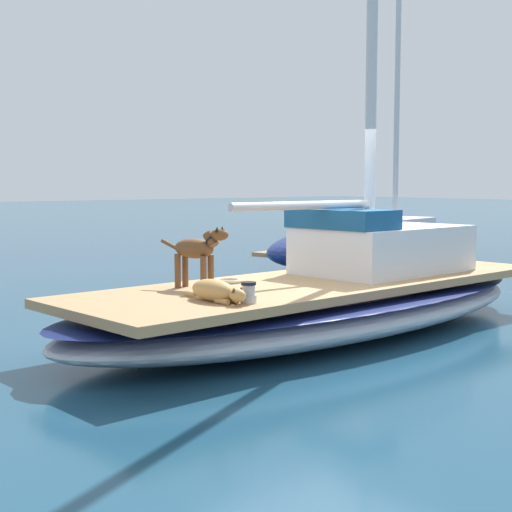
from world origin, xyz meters
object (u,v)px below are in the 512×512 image
object	(u,v)px
dog_tan	(216,291)
deck_winch	(249,293)
dog_brown	(197,251)
coiled_rope	(228,281)
sailboat_main	(321,306)
moored_boat_port_side	(378,240)

from	to	relation	value
dog_tan	deck_winch	xyz separation A→B (m)	(0.28, 0.20, -0.01)
dog_brown	coiled_rope	xyz separation A→B (m)	(-0.21, 0.57, -0.40)
sailboat_main	dog_brown	distance (m)	1.79
sailboat_main	coiled_rope	size ratio (longest dim) A/B	22.85
sailboat_main	dog_tan	xyz separation A→B (m)	(0.57, -1.96, 0.43)
deck_winch	moored_boat_port_side	world-z (taller)	moored_boat_port_side
dog_tan	deck_winch	bearing A→B (deg)	35.15
dog_tan	coiled_rope	distance (m)	1.41
dog_brown	coiled_rope	bearing A→B (deg)	109.93
sailboat_main	dog_brown	xyz separation A→B (m)	(-0.28, -1.60, 0.75)
dog_tan	dog_brown	size ratio (longest dim) A/B	1.04
dog_tan	moored_boat_port_side	distance (m)	9.70
dog_tan	coiled_rope	xyz separation A→B (m)	(-1.06, 0.93, -0.08)
deck_winch	sailboat_main	bearing A→B (deg)	115.80
dog_tan	moored_boat_port_side	world-z (taller)	moored_boat_port_side
dog_brown	moored_boat_port_side	world-z (taller)	moored_boat_port_side
sailboat_main	moored_boat_port_side	distance (m)	7.77
dog_brown	coiled_rope	world-z (taller)	dog_brown
coiled_rope	sailboat_main	bearing A→B (deg)	64.74
dog_brown	coiled_rope	distance (m)	0.73
coiled_rope	dog_brown	bearing A→B (deg)	-70.07
sailboat_main	moored_boat_port_side	bearing A→B (deg)	127.75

